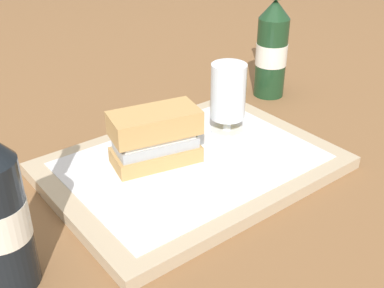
{
  "coord_description": "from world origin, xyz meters",
  "views": [
    {
      "loc": [
        -0.4,
        -0.52,
        0.42
      ],
      "look_at": [
        0.0,
        0.0,
        0.05
      ],
      "focal_mm": 45.18,
      "sensor_mm": 36.0,
      "label": 1
    }
  ],
  "objects_px": {
    "sandwich": "(157,136)",
    "plate": "(156,165)",
    "beer_glass": "(228,96)",
    "beer_bottle": "(272,48)"
  },
  "relations": [
    {
      "from": "plate",
      "to": "beer_bottle",
      "type": "bearing_deg",
      "value": 18.68
    },
    {
      "from": "sandwich",
      "to": "plate",
      "type": "bearing_deg",
      "value": -180.0
    },
    {
      "from": "beer_glass",
      "to": "beer_bottle",
      "type": "relative_size",
      "value": 0.47
    },
    {
      "from": "plate",
      "to": "beer_glass",
      "type": "xyz_separation_m",
      "value": [
        0.17,
        0.02,
        0.06
      ]
    },
    {
      "from": "sandwich",
      "to": "beer_bottle",
      "type": "distance_m",
      "value": 0.4
    },
    {
      "from": "sandwich",
      "to": "beer_bottle",
      "type": "xyz_separation_m",
      "value": [
        0.38,
        0.13,
        0.03
      ]
    },
    {
      "from": "plate",
      "to": "beer_glass",
      "type": "bearing_deg",
      "value": 8.46
    },
    {
      "from": "plate",
      "to": "sandwich",
      "type": "bearing_deg",
      "value": -12.88
    },
    {
      "from": "beer_glass",
      "to": "sandwich",
      "type": "bearing_deg",
      "value": -171.12
    },
    {
      "from": "sandwich",
      "to": "beer_glass",
      "type": "relative_size",
      "value": 1.13
    }
  ]
}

